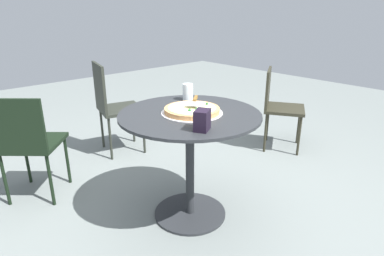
# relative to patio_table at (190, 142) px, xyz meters

# --- Properties ---
(ground_plane) EXTENTS (10.00, 10.00, 0.00)m
(ground_plane) POSITION_rel_patio_table_xyz_m (0.00, 0.00, -0.55)
(ground_plane) COLOR slate
(patio_table) EXTENTS (0.91, 0.91, 0.76)m
(patio_table) POSITION_rel_patio_table_xyz_m (0.00, 0.00, 0.00)
(patio_table) COLOR #272A2D
(patio_table) RESTS_ON ground
(pizza_on_tray) EXTENTS (0.39, 0.39, 0.05)m
(pizza_on_tray) POSITION_rel_patio_table_xyz_m (0.01, 0.01, 0.22)
(pizza_on_tray) COLOR silver
(pizza_on_tray) RESTS_ON patio_table
(pizza_server) EXTENTS (0.17, 0.19, 0.02)m
(pizza_server) POSITION_rel_patio_table_xyz_m (-0.03, 0.07, 0.26)
(pizza_server) COLOR silver
(pizza_server) RESTS_ON pizza_on_tray
(drinking_cup) EXTENTS (0.07, 0.07, 0.12)m
(drinking_cup) POSITION_rel_patio_table_xyz_m (-0.24, 0.19, 0.26)
(drinking_cup) COLOR white
(drinking_cup) RESTS_ON patio_table
(napkin_dispenser) EXTENTS (0.11, 0.12, 0.12)m
(napkin_dispenser) POSITION_rel_patio_table_xyz_m (0.27, -0.16, 0.26)
(napkin_dispenser) COLOR black
(napkin_dispenser) RESTS_ON patio_table
(patio_chair_near) EXTENTS (0.48, 0.48, 0.90)m
(patio_chair_near) POSITION_rel_patio_table_xyz_m (-1.31, 0.17, -0.03)
(patio_chair_near) COLOR #292C25
(patio_chair_near) RESTS_ON ground
(patio_chair_far) EXTENTS (0.53, 0.53, 0.81)m
(patio_chair_far) POSITION_rel_patio_table_xyz_m (-0.29, 1.47, -0.07)
(patio_chair_far) COLOR #2E2C1F
(patio_chair_far) RESTS_ON ground
(patio_chair_corner) EXTENTS (0.56, 0.56, 0.82)m
(patio_chair_corner) POSITION_rel_patio_table_xyz_m (-0.95, -0.73, -0.07)
(patio_chair_corner) COLOR black
(patio_chair_corner) RESTS_ON ground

